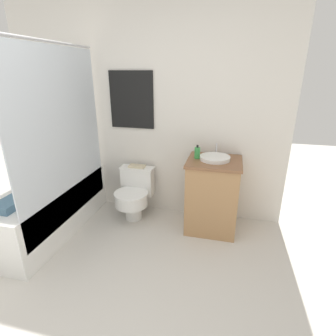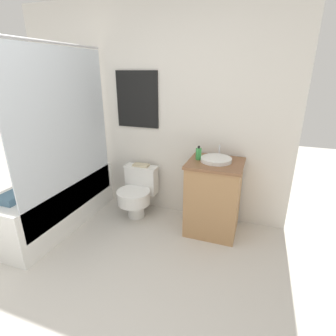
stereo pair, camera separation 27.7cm
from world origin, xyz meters
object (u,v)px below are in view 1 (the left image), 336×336
object	(u,v)px
sink	(215,158)
soap_bottle	(197,153)
toilet	(134,193)
book_on_tank	(137,166)

from	to	relation	value
sink	soap_bottle	world-z (taller)	soap_bottle
sink	soap_bottle	bearing A→B (deg)	179.97
sink	soap_bottle	size ratio (longest dim) A/B	2.43
toilet	sink	world-z (taller)	sink
toilet	sink	distance (m)	1.08
soap_bottle	sink	bearing A→B (deg)	-0.03
soap_bottle	book_on_tank	world-z (taller)	soap_bottle
toilet	soap_bottle	bearing A→B (deg)	0.03
soap_bottle	toilet	bearing A→B (deg)	-179.97
toilet	sink	bearing A→B (deg)	0.02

